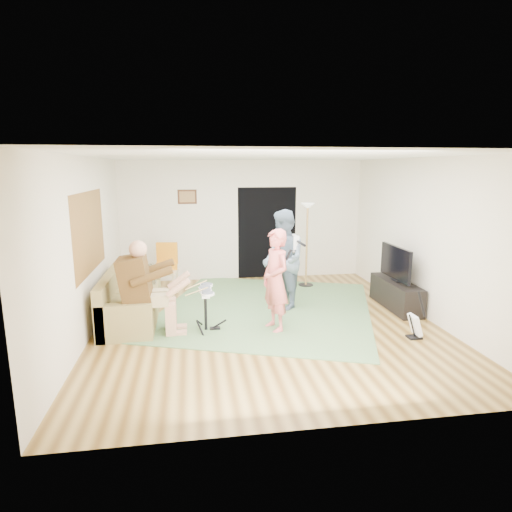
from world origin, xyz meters
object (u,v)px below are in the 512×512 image
at_px(drum_kit, 206,312).
at_px(tv_cabinet, 396,294).
at_px(television, 396,263).
at_px(sofa, 127,305).
at_px(guitar_spare, 415,325).
at_px(singer, 276,280).
at_px(torchiere_lamp, 307,230).
at_px(dining_chair, 166,277).
at_px(guitarist, 283,260).

bearing_deg(drum_kit, tv_cabinet, 10.05).
bearing_deg(television, sofa, 179.64).
xyz_separation_m(drum_kit, guitar_spare, (3.11, -0.79, -0.10)).
bearing_deg(tv_cabinet, singer, -162.87).
height_order(sofa, torchiere_lamp, torchiere_lamp).
distance_m(dining_chair, television, 4.45).
bearing_deg(sofa, singer, -17.96).
relative_size(drum_kit, singer, 0.44).
bearing_deg(television, dining_chair, 160.49).
relative_size(drum_kit, television, 0.67).
distance_m(torchiere_lamp, dining_chair, 3.11).
relative_size(guitarist, tv_cabinet, 1.29).
xyz_separation_m(sofa, guitar_spare, (4.40, -1.44, -0.06)).
xyz_separation_m(drum_kit, dining_chair, (-0.72, 2.10, 0.06)).
xyz_separation_m(dining_chair, television, (4.17, -1.48, 0.48)).
height_order(dining_chair, television, television).
distance_m(guitar_spare, dining_chair, 4.80).
distance_m(sofa, torchiere_lamp, 4.03).
distance_m(guitar_spare, tv_cabinet, 1.47).
height_order(singer, dining_chair, singer).
bearing_deg(television, drum_kit, -169.81).
height_order(drum_kit, television, television).
bearing_deg(dining_chair, sofa, -101.46).
bearing_deg(singer, television, 88.92).
xyz_separation_m(drum_kit, television, (3.45, 0.62, 0.54)).
bearing_deg(drum_kit, torchiere_lamp, 45.63).
height_order(guitar_spare, torchiere_lamp, torchiere_lamp).
height_order(torchiere_lamp, tv_cabinet, torchiere_lamp).
xyz_separation_m(singer, guitarist, (0.35, 1.06, 0.09)).
bearing_deg(television, singer, -162.53).
xyz_separation_m(sofa, tv_cabinet, (4.79, -0.03, -0.02)).
height_order(sofa, guitarist, guitarist).
xyz_separation_m(singer, tv_cabinet, (2.41, 0.74, -0.56)).
relative_size(tv_cabinet, television, 1.32).
distance_m(guitarist, television, 2.03).
bearing_deg(guitarist, television, 73.45).
bearing_deg(tv_cabinet, television, 180.00).
relative_size(singer, guitarist, 0.90).
bearing_deg(guitar_spare, sofa, 161.86).
distance_m(sofa, singer, 2.56).
bearing_deg(guitar_spare, dining_chair, 142.97).
distance_m(sofa, drum_kit, 1.44).
bearing_deg(dining_chair, torchiere_lamp, 14.04).
height_order(tv_cabinet, television, television).
relative_size(guitar_spare, dining_chair, 0.71).
bearing_deg(drum_kit, singer, -6.38).
xyz_separation_m(drum_kit, tv_cabinet, (3.50, 0.62, -0.06)).
xyz_separation_m(sofa, drum_kit, (1.29, -0.65, 0.04)).
relative_size(drum_kit, guitar_spare, 0.96).
height_order(sofa, television, television).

